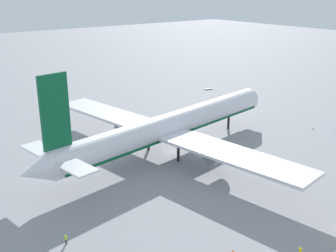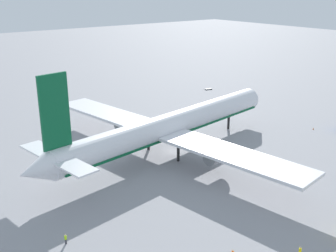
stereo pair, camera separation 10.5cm
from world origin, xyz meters
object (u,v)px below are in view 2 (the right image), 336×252
ground_worker_3 (66,239)px  ground_worker_0 (300,252)px  baggage_cart_2 (208,89)px  airliner (169,127)px  traffic_cone_1 (313,129)px

ground_worker_3 → ground_worker_0: bearing=-42.7°
baggage_cart_2 → ground_worker_3: bearing=-145.0°
airliner → baggage_cart_2: 67.94m
baggage_cart_2 → ground_worker_0: bearing=-125.3°
ground_worker_3 → baggage_cart_2: bearing=35.0°
ground_worker_0 → ground_worker_3: size_ratio=1.03×
airliner → ground_worker_0: bearing=-101.6°
airliner → ground_worker_0: 46.51m
ground_worker_3 → airliner: bearing=28.9°
baggage_cart_2 → traffic_cone_1: (-8.75, -53.99, 0.01)m
baggage_cart_2 → ground_worker_0: 107.24m
ground_worker_0 → ground_worker_3: 36.97m
airliner → ground_worker_3: 42.04m
airliner → traffic_cone_1: (43.96, -11.64, -6.63)m
airliner → traffic_cone_1: size_ratio=143.63×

